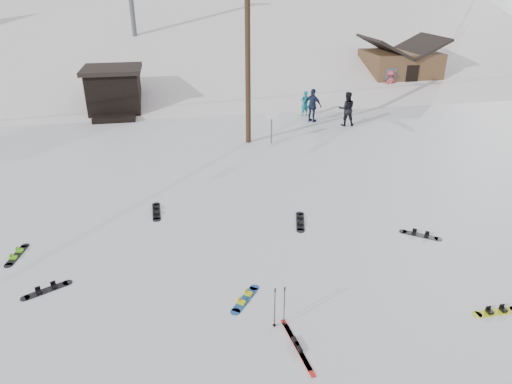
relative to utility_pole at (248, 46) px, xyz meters
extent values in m
plane|color=white|center=(-2.00, -14.00, -4.68)|extent=(200.00, 200.00, 0.00)
cube|color=white|center=(-2.00, 41.00, -16.68)|extent=(60.00, 85.24, 65.97)
cube|color=white|center=(36.00, 36.00, -15.68)|extent=(45.66, 93.98, 54.59)
cylinder|color=#3A2819|center=(0.00, 0.00, -0.18)|extent=(0.26, 0.26, 9.00)
cylinder|color=#595B60|center=(1.10, -0.40, -3.78)|extent=(0.07, 0.07, 1.80)
cube|color=white|center=(1.10, -0.44, -3.13)|extent=(0.50, 0.04, 0.60)
cube|color=black|center=(-7.00, 7.00, -3.43)|extent=(3.00, 3.00, 2.50)
cube|color=black|center=(-7.00, 7.00, -2.06)|extent=(3.40, 3.40, 0.25)
cube|color=black|center=(-7.00, 5.20, -4.53)|extent=(2.40, 1.20, 0.30)
cube|color=brown|center=(13.00, 10.00, -3.33)|extent=(5.00, 4.00, 2.70)
cube|color=black|center=(11.65, 10.00, -1.63)|extent=(2.69, 4.40, 1.43)
cube|color=black|center=(14.35, 10.00, -1.63)|extent=(2.69, 4.40, 1.43)
cube|color=black|center=(13.00, 7.98, -3.58)|extent=(0.90, 0.06, 1.90)
cube|color=#194EA8|center=(-2.22, -12.30, -4.67)|extent=(0.84, 1.02, 0.02)
cylinder|color=#194EA8|center=(-1.90, -11.86, -4.67)|extent=(0.25, 0.25, 0.02)
cylinder|color=#194EA8|center=(-2.54, -12.73, -4.67)|extent=(0.25, 0.25, 0.02)
cube|color=#CCCE0A|center=(-2.11, -12.14, -4.62)|extent=(0.22, 0.21, 0.07)
cube|color=#CCCE0A|center=(-2.34, -12.45, -4.62)|extent=(0.22, 0.21, 0.07)
cube|color=#B21912|center=(-1.33, -14.24, -4.67)|extent=(0.31, 1.67, 0.02)
cube|color=black|center=(-1.33, -14.24, -4.62)|extent=(0.12, 0.31, 0.08)
cube|color=#B21912|center=(-1.35, -14.07, -4.67)|extent=(0.31, 1.67, 0.02)
cube|color=black|center=(-1.35, -14.07, -4.62)|extent=(0.12, 0.31, 0.08)
cylinder|color=black|center=(-1.70, -13.42, -4.13)|extent=(0.02, 0.02, 1.09)
cylinder|color=black|center=(-1.70, -13.42, -4.63)|extent=(0.08, 0.08, 0.01)
cylinder|color=black|center=(-1.70, -13.42, -3.60)|extent=(0.03, 0.03, 0.10)
cylinder|color=black|center=(-1.48, -13.42, -4.13)|extent=(0.02, 0.02, 1.09)
cylinder|color=black|center=(-1.48, -13.42, -4.63)|extent=(0.08, 0.08, 0.01)
cylinder|color=black|center=(-1.48, -13.42, -3.60)|extent=(0.03, 0.03, 0.10)
cube|color=black|center=(-7.35, -10.94, -4.67)|extent=(1.08, 0.71, 0.02)
cylinder|color=black|center=(-6.87, -10.70, -4.67)|extent=(0.25, 0.25, 0.02)
cylinder|color=black|center=(-7.83, -11.19, -4.67)|extent=(0.25, 0.25, 0.02)
cube|color=black|center=(-7.18, -10.86, -4.62)|extent=(0.20, 0.22, 0.07)
cube|color=black|center=(-7.52, -11.03, -4.62)|extent=(0.20, 0.22, 0.07)
cube|color=black|center=(-4.52, -6.91, -4.67)|extent=(0.32, 1.22, 0.02)
cylinder|color=black|center=(-4.54, -6.30, -4.67)|extent=(0.28, 0.28, 0.02)
cylinder|color=black|center=(-4.50, -7.51, -4.67)|extent=(0.28, 0.28, 0.02)
cube|color=black|center=(-4.53, -6.69, -4.62)|extent=(0.20, 0.16, 0.08)
cube|color=black|center=(-4.51, -7.12, -4.62)|extent=(0.20, 0.16, 0.08)
cube|color=black|center=(-8.60, -8.98, -4.67)|extent=(0.44, 1.10, 0.02)
cylinder|color=black|center=(-8.51, -8.46, -4.67)|extent=(0.25, 0.25, 0.02)
cylinder|color=black|center=(-8.70, -9.51, -4.67)|extent=(0.25, 0.25, 0.02)
cube|color=#61CB17|center=(-8.57, -8.79, -4.62)|extent=(0.20, 0.16, 0.07)
cube|color=#61CB17|center=(-8.64, -9.17, -4.62)|extent=(0.20, 0.16, 0.07)
cube|color=black|center=(3.87, -10.15, -4.67)|extent=(1.02, 0.85, 0.02)
cylinder|color=black|center=(4.31, -10.48, -4.67)|extent=(0.25, 0.25, 0.02)
cylinder|color=black|center=(3.43, -9.83, -4.67)|extent=(0.25, 0.25, 0.02)
cube|color=black|center=(4.03, -10.27, -4.62)|extent=(0.21, 0.22, 0.07)
cube|color=black|center=(3.71, -10.04, -4.62)|extent=(0.21, 0.22, 0.07)
cube|color=#D9EA1A|center=(3.83, -13.95, -4.67)|extent=(1.06, 0.25, 0.02)
cylinder|color=#D9EA1A|center=(3.30, -13.95, -4.67)|extent=(0.24, 0.24, 0.02)
cube|color=black|center=(4.02, -13.94, -4.62)|extent=(0.13, 0.17, 0.07)
cube|color=black|center=(3.64, -13.95, -4.62)|extent=(0.13, 0.17, 0.07)
cube|color=black|center=(0.30, -8.57, -4.67)|extent=(0.57, 1.23, 0.02)
cylinder|color=black|center=(0.45, -7.99, -4.67)|extent=(0.28, 0.28, 0.02)
cylinder|color=black|center=(0.15, -9.16, -4.67)|extent=(0.28, 0.28, 0.02)
cube|color=black|center=(0.36, -8.36, -4.62)|extent=(0.23, 0.19, 0.08)
cube|color=black|center=(0.25, -8.78, -4.62)|extent=(0.23, 0.19, 0.08)
imported|color=#0C6F7C|center=(4.13, 4.14, -3.93)|extent=(0.64, 0.53, 1.50)
imported|color=black|center=(5.86, 1.81, -3.74)|extent=(1.03, 0.87, 1.89)
imported|color=#B94147|center=(11.38, 7.95, -3.80)|extent=(1.24, 0.85, 1.77)
imported|color=#17203B|center=(4.22, 2.86, -3.73)|extent=(1.10, 1.12, 1.89)
camera|label=1|loc=(-3.71, -21.65, 2.86)|focal=32.00mm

